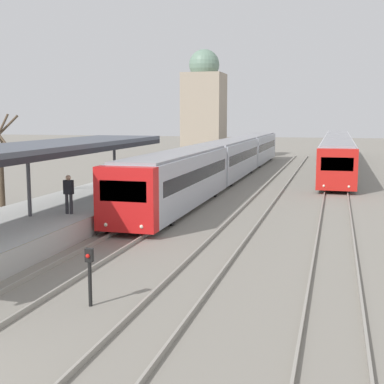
# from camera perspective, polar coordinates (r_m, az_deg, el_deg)

# --- Properties ---
(platform_canopy) EXTENTS (4.00, 22.24, 2.96)m
(platform_canopy) POSITION_cam_1_polar(r_m,az_deg,el_deg) (22.98, -17.08, 4.51)
(platform_canopy) COLOR #4C515B
(platform_canopy) RESTS_ON station_platform
(person_on_platform) EXTENTS (0.40, 0.22, 1.66)m
(person_on_platform) POSITION_cam_1_polar(r_m,az_deg,el_deg) (23.29, -13.02, 0.01)
(person_on_platform) COLOR #2D2D33
(person_on_platform) RESTS_ON station_platform
(train_near) EXTENTS (2.62, 43.50, 3.07)m
(train_near) POSITION_cam_1_polar(r_m,az_deg,el_deg) (42.60, 3.89, 3.66)
(train_near) COLOR red
(train_near) RESTS_ON ground_plane
(train_far) EXTENTS (2.59, 40.15, 3.06)m
(train_far) POSITION_cam_1_polar(r_m,az_deg,el_deg) (55.08, 15.23, 4.40)
(train_far) COLOR red
(train_far) RESTS_ON ground_plane
(signal_post_near) EXTENTS (0.20, 0.21, 1.57)m
(signal_post_near) POSITION_cam_1_polar(r_m,az_deg,el_deg) (14.44, -10.87, -8.18)
(signal_post_near) COLOR black
(signal_post_near) RESTS_ON ground_plane
(distant_domed_building) EXTENTS (4.51, 4.51, 12.54)m
(distant_domed_building) POSITION_cam_1_polar(r_m,az_deg,el_deg) (62.51, 1.30, 8.98)
(distant_domed_building) COLOR gray
(distant_domed_building) RESTS_ON ground_plane
(bare_tree_background) EXTENTS (2.35, 1.48, 5.11)m
(bare_tree_background) POSITION_cam_1_polar(r_m,az_deg,el_deg) (29.39, -19.76, 2.52)
(bare_tree_background) COLOR #4C3D2D
(bare_tree_background) RESTS_ON ground_plane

